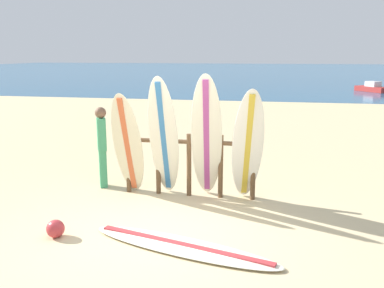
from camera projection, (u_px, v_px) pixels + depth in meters
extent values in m
plane|color=#D3BC8C|center=(152.00, 234.00, 6.33)|extent=(120.00, 120.00, 0.00)
cube|color=#1E5984|center=(263.00, 71.00, 61.96)|extent=(120.00, 80.00, 0.01)
cylinder|color=brown|center=(128.00, 162.00, 8.16)|extent=(0.09, 0.09, 1.20)
cylinder|color=brown|center=(158.00, 164.00, 8.05)|extent=(0.09, 0.09, 1.20)
cylinder|color=brown|center=(189.00, 165.00, 7.94)|extent=(0.09, 0.09, 1.20)
cylinder|color=brown|center=(221.00, 167.00, 7.83)|extent=(0.09, 0.09, 1.20)
cylinder|color=brown|center=(253.00, 168.00, 7.71)|extent=(0.09, 0.09, 1.20)
cylinder|color=brown|center=(189.00, 142.00, 7.84)|extent=(2.51, 0.08, 0.08)
ellipsoid|color=beige|center=(128.00, 145.00, 7.80)|extent=(0.57, 0.76, 2.00)
cube|color=#CC5933|center=(128.00, 145.00, 7.80)|extent=(0.11, 0.71, 1.85)
ellipsoid|color=white|center=(164.00, 138.00, 7.60)|extent=(0.60, 1.08, 2.32)
cube|color=#3372B2|center=(164.00, 138.00, 7.60)|extent=(0.16, 0.98, 2.14)
ellipsoid|color=white|center=(206.00, 138.00, 7.48)|extent=(0.68, 1.15, 2.37)
cube|color=#A53F8C|center=(206.00, 138.00, 7.48)|extent=(0.21, 1.03, 2.19)
ellipsoid|color=white|center=(248.00, 147.00, 7.37)|extent=(0.71, 1.07, 2.13)
cube|color=gold|center=(248.00, 147.00, 7.37)|extent=(0.26, 0.93, 1.97)
ellipsoid|color=silver|center=(182.00, 246.00, 5.87)|extent=(2.93, 1.32, 0.07)
cube|color=#B73338|center=(182.00, 246.00, 5.87)|extent=(2.59, 0.80, 0.08)
cube|color=#3F9966|center=(103.00, 168.00, 8.51)|extent=(0.23, 0.26, 0.76)
cube|color=#3F9966|center=(101.00, 134.00, 8.36)|extent=(0.27, 0.31, 0.65)
sphere|color=brown|center=(100.00, 113.00, 8.26)|extent=(0.22, 0.22, 0.22)
cube|color=#B22D28|center=(373.00, 89.00, 29.15)|extent=(2.17, 2.55, 0.35)
cube|color=silver|center=(373.00, 84.00, 29.07)|extent=(1.06, 1.11, 0.36)
sphere|color=#B73338|center=(55.00, 229.00, 6.21)|extent=(0.27, 0.27, 0.27)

